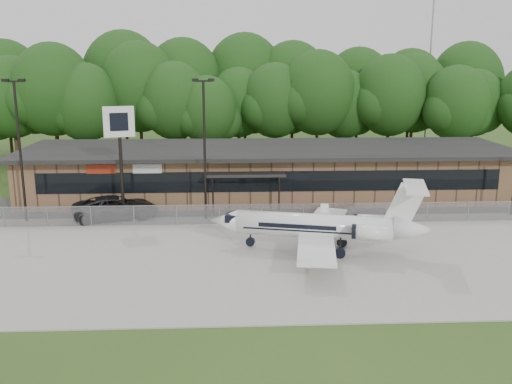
{
  "coord_description": "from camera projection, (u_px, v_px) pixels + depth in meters",
  "views": [
    {
      "loc": [
        -3.23,
        -24.07,
        11.45
      ],
      "look_at": [
        -1.52,
        12.0,
        3.09
      ],
      "focal_mm": 40.0,
      "sensor_mm": 36.0,
      "label": 1
    }
  ],
  "objects": [
    {
      "name": "ground",
      "position": [
        301.0,
        316.0,
        26.15
      ],
      "size": [
        160.0,
        160.0,
        0.0
      ],
      "primitive_type": "plane",
      "color": "#304E1C",
      "rests_on": "ground"
    },
    {
      "name": "apron",
      "position": [
        285.0,
        257.0,
        33.93
      ],
      "size": [
        64.0,
        18.0,
        0.08
      ],
      "primitive_type": "cube",
      "color": "#9E9B93",
      "rests_on": "ground"
    },
    {
      "name": "parking_lot",
      "position": [
        271.0,
        208.0,
        45.12
      ],
      "size": [
        50.0,
        9.0,
        0.06
      ],
      "primitive_type": "cube",
      "color": "#383835",
      "rests_on": "ground"
    },
    {
      "name": "terminal",
      "position": [
        267.0,
        171.0,
        48.96
      ],
      "size": [
        41.0,
        11.65,
        4.3
      ],
      "color": "brown",
      "rests_on": "ground"
    },
    {
      "name": "fence",
      "position": [
        275.0,
        214.0,
        40.58
      ],
      "size": [
        46.0,
        0.04,
        1.52
      ],
      "color": "gray",
      "rests_on": "ground"
    },
    {
      "name": "treeline",
      "position": [
        257.0,
        96.0,
        65.33
      ],
      "size": [
        72.0,
        12.0,
        15.0
      ],
      "primitive_type": null,
      "color": "#113511",
      "rests_on": "ground"
    },
    {
      "name": "radio_mast",
      "position": [
        431.0,
        52.0,
        71.06
      ],
      "size": [
        0.2,
        0.2,
        25.0
      ],
      "primitive_type": "cylinder",
      "color": "gray",
      "rests_on": "ground"
    },
    {
      "name": "light_pole_left",
      "position": [
        19.0,
        140.0,
        40.03
      ],
      "size": [
        1.55,
        0.3,
        10.23
      ],
      "color": "black",
      "rests_on": "ground"
    },
    {
      "name": "light_pole_mid",
      "position": [
        204.0,
        139.0,
        40.63
      ],
      "size": [
        1.55,
        0.3,
        10.23
      ],
      "color": "black",
      "rests_on": "ground"
    },
    {
      "name": "business_jet",
      "position": [
        322.0,
        227.0,
        34.44
      ],
      "size": [
        13.28,
        11.94,
        4.5
      ],
      "rotation": [
        0.0,
        0.0,
        -0.25
      ],
      "color": "white",
      "rests_on": "ground"
    },
    {
      "name": "suv",
      "position": [
        116.0,
        208.0,
        41.93
      ],
      "size": [
        6.74,
        4.34,
        1.73
      ],
      "primitive_type": "imported",
      "rotation": [
        0.0,
        0.0,
        1.83
      ],
      "color": "#2B2A2D",
      "rests_on": "ground"
    },
    {
      "name": "pole_sign",
      "position": [
        119.0,
        134.0,
        40.56
      ],
      "size": [
        2.16,
        0.79,
        8.29
      ],
      "rotation": [
        0.0,
        0.0,
        0.26
      ],
      "color": "black",
      "rests_on": "ground"
    }
  ]
}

